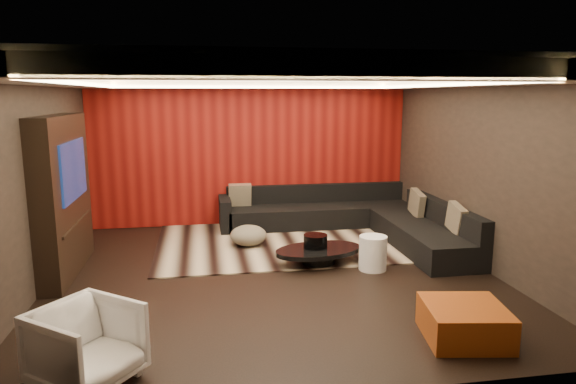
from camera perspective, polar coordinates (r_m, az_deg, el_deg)
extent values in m
cube|color=black|center=(7.25, -1.56, -9.21)|extent=(6.00, 6.00, 0.02)
cube|color=silver|center=(6.83, -1.68, 13.63)|extent=(6.00, 6.00, 0.02)
cube|color=black|center=(9.87, -4.08, 4.52)|extent=(6.00, 0.02, 2.80)
cube|color=black|center=(7.14, -26.30, 1.04)|extent=(0.02, 6.00, 2.80)
cube|color=black|center=(7.90, 20.56, 2.31)|extent=(0.02, 6.00, 2.80)
cube|color=#6B0C0A|center=(9.83, -4.06, 4.49)|extent=(5.98, 0.05, 2.78)
cube|color=silver|center=(9.50, -4.00, 12.07)|extent=(6.00, 0.60, 0.22)
cube|color=silver|center=(4.17, 3.66, 13.82)|extent=(6.00, 0.60, 0.22)
cube|color=silver|center=(6.98, -24.70, 11.63)|extent=(0.60, 4.80, 0.22)
cube|color=silver|center=(7.68, 19.15, 11.84)|extent=(0.60, 4.80, 0.22)
cube|color=#FFD899|center=(9.16, -3.78, 11.56)|extent=(4.80, 0.08, 0.04)
cube|color=#FFD899|center=(4.50, 2.63, 12.45)|extent=(4.80, 0.08, 0.04)
cube|color=#FFD899|center=(6.90, -21.87, 11.11)|extent=(0.08, 4.80, 0.04)
cube|color=#FFD899|center=(7.52, 16.80, 11.32)|extent=(0.08, 4.80, 0.04)
cube|color=black|center=(7.72, -23.73, -0.37)|extent=(0.30, 2.00, 2.20)
cube|color=black|center=(7.62, -22.76, 2.25)|extent=(0.04, 1.30, 0.80)
cube|color=black|center=(7.76, -22.36, -3.23)|extent=(0.04, 1.60, 0.04)
cube|color=tan|center=(8.78, -1.24, -5.50)|extent=(4.00, 3.00, 0.02)
cylinder|color=black|center=(7.64, 3.39, -7.06)|extent=(1.56, 1.56, 0.22)
cylinder|color=black|center=(7.65, 3.06, -6.27)|extent=(0.42, 0.42, 0.42)
ellipsoid|color=beige|center=(8.51, -4.42, -4.82)|extent=(0.68, 0.68, 0.33)
cylinder|color=white|center=(7.46, 9.41, -6.70)|extent=(0.49, 0.49, 0.49)
cube|color=#923712|center=(5.70, 19.01, -13.52)|extent=(0.91, 0.91, 0.35)
imported|color=white|center=(4.90, -21.46, -15.61)|extent=(1.08, 1.07, 0.71)
cube|color=black|center=(9.82, 3.56, -2.61)|extent=(3.50, 0.90, 0.40)
cube|color=black|center=(10.08, 3.13, -0.08)|extent=(3.50, 0.20, 0.35)
cube|color=black|center=(8.63, 14.72, -4.84)|extent=(0.90, 2.60, 0.40)
cube|color=black|center=(8.69, 16.94, -2.30)|extent=(0.20, 2.60, 0.35)
cube|color=black|center=(9.56, -7.01, -2.43)|extent=(0.20, 0.90, 0.60)
cube|color=beige|center=(9.66, -5.37, -0.32)|extent=(0.42, 0.20, 0.44)
cube|color=beige|center=(9.15, 14.13, -1.22)|extent=(0.12, 0.50, 0.50)
cube|color=beige|center=(8.20, 18.20, -2.81)|extent=(0.12, 0.50, 0.50)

